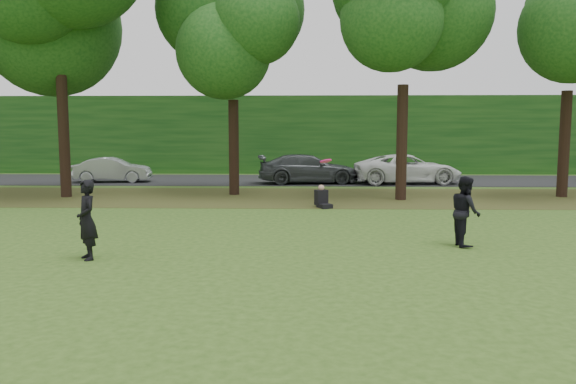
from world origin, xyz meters
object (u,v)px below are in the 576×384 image
at_px(player_right, 465,211).
at_px(frisbee, 326,161).
at_px(seated_person, 322,199).
at_px(player_left, 87,220).

height_order(player_right, frisbee, frisbee).
height_order(frisbee, seated_person, frisbee).
bearing_deg(player_right, player_left, 99.21).
distance_m(player_right, seated_person, 7.51).
bearing_deg(player_left, seated_person, 111.09).
height_order(player_left, frisbee, frisbee).
height_order(player_left, player_right, player_left).
xyz_separation_m(player_left, frisbee, (5.24, 0.95, 1.24)).
distance_m(player_right, frisbee, 3.75).
relative_size(player_left, player_right, 1.02).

